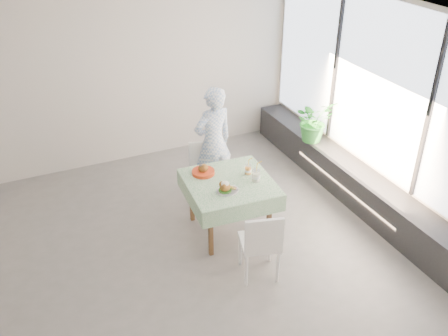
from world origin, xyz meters
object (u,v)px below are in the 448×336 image
diner (213,142)px  potted_plant (314,121)px  juice_cup_orange (248,170)px  main_dish (226,188)px  chair_far (204,183)px  chair_near (259,255)px  cafe_table (229,200)px

diner → potted_plant: diner is taller
juice_cup_orange → main_dish: bearing=-148.3°
main_dish → potted_plant: bearing=29.7°
diner → juice_cup_orange: 0.87m
chair_far → chair_near: (-0.04, -1.72, 0.02)m
chair_far → main_dish: main_dish is taller
cafe_table → diner: (0.19, 0.92, 0.35)m
cafe_table → potted_plant: size_ratio=1.72×
diner → juice_cup_orange: bearing=87.3°
chair_near → juice_cup_orange: 1.14m
cafe_table → main_dish: bearing=-124.2°
juice_cup_orange → potted_plant: (1.54, 0.86, 0.02)m
chair_far → juice_cup_orange: 0.98m
diner → cafe_table: bearing=69.2°
diner → main_dish: 1.16m
main_dish → juice_cup_orange: size_ratio=1.12×
cafe_table → diner: bearing=78.7°
diner → main_dish: size_ratio=5.67×
chair_near → juice_cup_orange: bearing=71.0°
chair_far → potted_plant: 1.92m
juice_cup_orange → chair_near: bearing=-109.0°
cafe_table → main_dish: main_dish is taller
main_dish → potted_plant: (1.96, 1.12, 0.03)m
diner → main_dish: diner is taller
chair_near → main_dish: bearing=97.2°
chair_near → main_dish: size_ratio=3.12×
cafe_table → potted_plant: (1.83, 0.92, 0.36)m
potted_plant → cafe_table: bearing=-153.2°
chair_far → cafe_table: bearing=-89.9°
chair_far → chair_near: size_ratio=0.92×
main_dish → potted_plant: 2.26m
chair_far → potted_plant: (1.83, 0.10, 0.57)m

